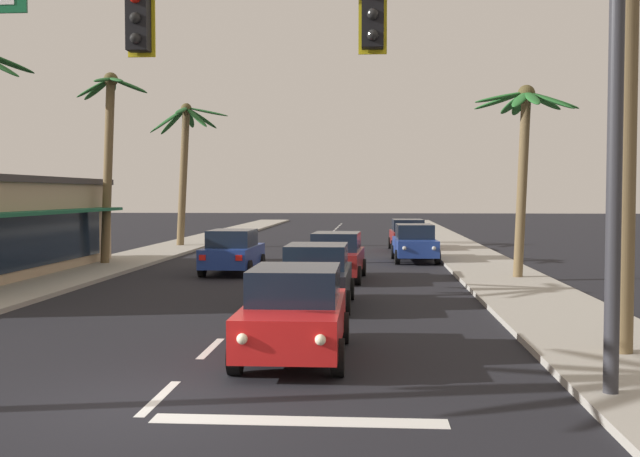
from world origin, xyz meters
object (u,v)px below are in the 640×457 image
(sedan_oncoming_far, at_px, (233,251))
(palm_left_third, at_px, (109,133))
(sedan_third_in_queue, at_px, (316,275))
(sedan_fifth_in_queue, at_px, (336,256))
(traffic_signal_mast, at_px, (386,59))
(palm_right_second, at_px, (524,133))
(palm_left_farthest, at_px, (185,148))
(palm_right_nearest, at_px, (630,29))
(sedan_parked_mid_kerb, at_px, (408,235))
(sedan_lead_at_stop_bar, at_px, (295,312))
(sedan_parked_nearest_kerb, at_px, (415,243))

(sedan_oncoming_far, xyz_separation_m, palm_left_third, (-5.69, 2.60, 4.73))
(sedan_third_in_queue, relative_size, sedan_fifth_in_queue, 0.99)
(traffic_signal_mast, relative_size, palm_right_second, 1.56)
(palm_left_farthest, bearing_deg, palm_right_nearest, -61.90)
(sedan_parked_mid_kerb, height_order, palm_right_nearest, palm_right_nearest)
(sedan_parked_mid_kerb, bearing_deg, palm_left_third, -143.00)
(sedan_oncoming_far, bearing_deg, palm_right_second, -9.45)
(sedan_lead_at_stop_bar, relative_size, palm_right_second, 0.65)
(sedan_parked_mid_kerb, distance_m, palm_right_second, 15.12)
(sedan_fifth_in_queue, bearing_deg, sedan_oncoming_far, 154.51)
(palm_left_third, bearing_deg, palm_right_nearest, -47.84)
(sedan_third_in_queue, height_order, sedan_parked_nearest_kerb, same)
(sedan_parked_mid_kerb, distance_m, palm_left_third, 16.86)
(palm_left_third, height_order, palm_left_farthest, palm_left_farthest)
(traffic_signal_mast, height_order, palm_left_farthest, palm_left_farthest)
(sedan_oncoming_far, bearing_deg, palm_left_third, 155.44)
(palm_left_third, bearing_deg, sedan_lead_at_stop_bar, -61.20)
(sedan_parked_nearest_kerb, bearing_deg, sedan_parked_mid_kerb, 89.98)
(traffic_signal_mast, height_order, palm_right_second, traffic_signal_mast)
(sedan_third_in_queue, distance_m, sedan_oncoming_far, 9.22)
(traffic_signal_mast, bearing_deg, palm_right_second, 72.22)
(sedan_parked_mid_kerb, bearing_deg, sedan_oncoming_far, -120.38)
(palm_left_farthest, height_order, palm_right_nearest, palm_right_nearest)
(sedan_fifth_in_queue, xyz_separation_m, sedan_parked_mid_kerb, (3.18, 14.27, 0.00))
(sedan_parked_nearest_kerb, height_order, palm_left_third, palm_left_third)
(sedan_fifth_in_queue, height_order, sedan_parked_nearest_kerb, same)
(sedan_third_in_queue, bearing_deg, sedan_parked_nearest_kerb, 76.34)
(sedan_parked_mid_kerb, height_order, palm_left_third, palm_left_third)
(traffic_signal_mast, relative_size, palm_right_nearest, 1.21)
(sedan_fifth_in_queue, distance_m, palm_right_second, 7.83)
(sedan_parked_nearest_kerb, xyz_separation_m, palm_right_second, (3.37, -7.38, 4.30))
(sedan_parked_mid_kerb, bearing_deg, palm_right_second, -76.57)
(sedan_fifth_in_queue, relative_size, sedan_parked_nearest_kerb, 1.00)
(sedan_fifth_in_queue, xyz_separation_m, palm_right_nearest, (5.89, -12.73, 5.16))
(palm_left_third, distance_m, palm_right_nearest, 23.30)
(sedan_parked_nearest_kerb, bearing_deg, palm_right_second, -65.46)
(sedan_lead_at_stop_bar, bearing_deg, sedan_oncoming_far, 104.72)
(sedan_fifth_in_queue, bearing_deg, palm_left_farthest, 120.62)
(traffic_signal_mast, distance_m, sedan_parked_nearest_kerb, 23.64)
(traffic_signal_mast, distance_m, sedan_lead_at_stop_bar, 5.26)
(sedan_fifth_in_queue, height_order, sedan_oncoming_far, same)
(sedan_fifth_in_queue, bearing_deg, palm_right_nearest, -65.19)
(palm_right_nearest, bearing_deg, palm_left_third, 132.16)
(sedan_lead_at_stop_bar, relative_size, palm_left_third, 0.55)
(traffic_signal_mast, distance_m, palm_left_farthest, 33.23)
(traffic_signal_mast, distance_m, sedan_third_in_queue, 10.25)
(sedan_third_in_queue, distance_m, palm_right_nearest, 10.17)
(sedan_parked_mid_kerb, distance_m, palm_right_nearest, 27.63)
(traffic_signal_mast, relative_size, palm_left_farthest, 1.30)
(sedan_parked_mid_kerb, bearing_deg, sedan_parked_nearest_kerb, -90.02)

